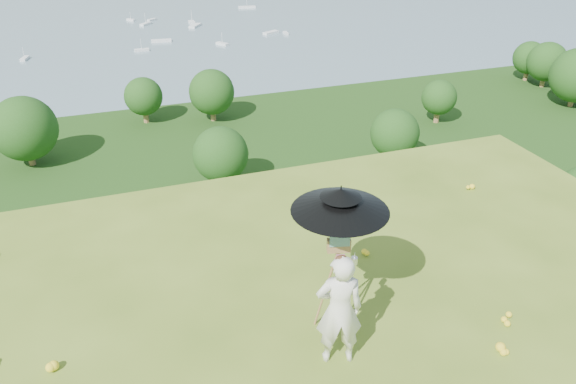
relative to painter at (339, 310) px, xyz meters
name	(u,v)px	position (x,y,z in m)	size (l,w,h in m)	color
forest_slope	(169,333)	(0.11, 33.73, -29.84)	(140.00, 56.00, 22.00)	#1C390F
shoreline_tier	(133,195)	(0.11, 73.73, -36.84)	(170.00, 28.00, 8.00)	gray
bay_water	(89,0)	(0.11, 238.73, -34.84)	(700.00, 700.00, 0.00)	slate
slope_trees	(151,194)	(0.11, 33.73, -15.84)	(110.00, 50.00, 6.00)	#234615
harbor_town	(127,157)	(0.11, 73.73, -30.34)	(110.00, 22.00, 5.00)	beige
moored_boats	(52,51)	(-12.39, 159.73, -34.49)	(140.00, 140.00, 0.70)	white
painter	(339,310)	(0.00, 0.00, 0.00)	(0.61, 0.40, 1.68)	silver
field_easel	(337,281)	(0.22, 0.57, -0.01)	(0.63, 0.63, 1.65)	#8E5E3B
sun_umbrella	(340,218)	(0.23, 0.60, 0.99)	(1.29, 1.29, 0.94)	black
painter_cap	(342,259)	(0.00, 0.00, 0.79)	(0.18, 0.22, 0.10)	#BC6772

